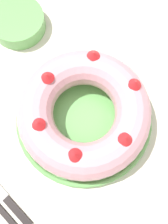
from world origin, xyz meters
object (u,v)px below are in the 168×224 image
Objects in this scene: bundt_cake at (84,112)px; side_bowl at (18,22)px; cake_knife at (7,199)px; serving_dish at (84,118)px.

side_bowl is at bearing 78.57° from bundt_cake.
serving_dish is at bearing -1.88° from cake_knife.
side_bowl is at bearing 78.55° from serving_dish.
serving_dish is 0.32m from side_bowl.
serving_dish is at bearing -178.38° from bundt_cake.
side_bowl is (0.06, 0.31, 0.01)m from serving_dish.
serving_dish reaches higher than cake_knife.
cake_knife is 0.46m from side_bowl.
cake_knife is at bearing -178.36° from serving_dish.
bundt_cake is 2.10× the size of side_bowl.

